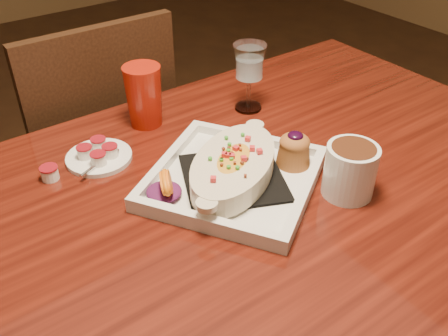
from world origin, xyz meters
TOP-DOWN VIEW (x-y plane):
  - table at (0.00, 0.00)m, footprint 1.50×0.90m
  - chair_far at (-0.00, 0.63)m, footprint 0.42×0.42m
  - plate at (0.05, 0.03)m, footprint 0.41×0.41m
  - coffee_mug at (0.20, -0.11)m, footprint 0.13×0.10m
  - goblet at (0.25, 0.25)m, footprint 0.08×0.08m
  - saucer at (-0.13, 0.26)m, footprint 0.13×0.13m
  - creamer_loose at (-0.23, 0.26)m, footprint 0.04×0.04m
  - red_tumbler at (0.02, 0.33)m, footprint 0.08×0.08m

SIDE VIEW (x-z plane):
  - chair_far at x=0.00m, z-range 0.04..0.97m
  - table at x=0.00m, z-range 0.28..1.03m
  - saucer at x=-0.13m, z-range 0.72..0.81m
  - creamer_loose at x=-0.23m, z-range 0.75..0.78m
  - plate at x=0.05m, z-range 0.74..0.82m
  - coffee_mug at x=0.20m, z-range 0.75..0.85m
  - red_tumbler at x=0.02m, z-range 0.75..0.89m
  - goblet at x=0.25m, z-range 0.78..0.94m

